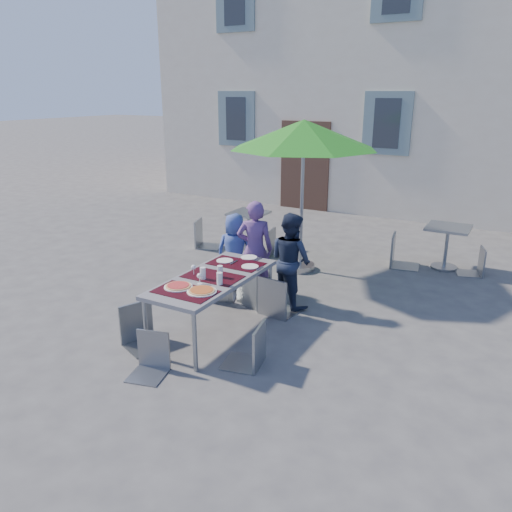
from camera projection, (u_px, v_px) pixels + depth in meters
The scene contains 23 objects.
ground at pixel (198, 353), 5.81m from camera, with size 90.00×90.00×0.00m, color #424245.
building at pixel (434, 17), 13.80m from camera, with size 13.60×8.20×11.10m.
dining_table at pixel (213, 281), 6.09m from camera, with size 0.80×1.85×0.76m.
pizza_near_left at pixel (178, 286), 5.73m from camera, with size 0.33×0.33×0.03m.
pizza_near_right at pixel (202, 291), 5.60m from camera, with size 0.34×0.34×0.03m.
glassware at pixel (211, 274), 5.94m from camera, with size 0.52×0.36×0.15m.
place_settings at pixel (241, 261), 6.59m from camera, with size 0.67×0.54×0.01m.
child_0 at pixel (235, 251), 7.57m from camera, with size 0.57×0.37×1.17m, color #374C97.
child_1 at pixel (255, 249), 7.22m from camera, with size 0.53×0.34×1.44m, color #5D3B79.
child_2 at pixel (291, 260), 6.92m from camera, with size 0.65×0.38×1.34m, color #1A2239.
chair_0 at pixel (218, 259), 7.11m from camera, with size 0.60×0.60×1.05m.
chair_1 at pixel (253, 265), 6.94m from camera, with size 0.59×0.59×1.02m.
chair_2 at pixel (277, 272), 6.62m from camera, with size 0.52×0.52×1.04m.
chair_3 at pixel (138, 301), 5.85m from camera, with size 0.55×0.55×0.95m.
chair_4 at pixel (251, 321), 5.38m from camera, with size 0.49×0.49×0.93m.
chair_5 at pixel (148, 331), 5.27m from camera, with size 0.46×0.46×0.85m.
patio_umbrella at pixel (304, 136), 7.83m from camera, with size 2.39×2.39×2.48m.
cafe_table_0 at pixel (249, 224), 9.55m from camera, with size 0.66×0.66×0.71m.
bg_chair_l_0 at pixel (203, 217), 9.60m from camera, with size 0.57×0.57×1.02m.
bg_chair_r_0 at pixel (266, 226), 9.11m from camera, with size 0.48×0.47×0.95m.
cafe_table_1 at pixel (447, 240), 8.43m from camera, with size 0.69×0.69×0.74m.
bg_chair_l_1 at pixel (401, 231), 8.51m from camera, with size 0.54×0.54×1.06m.
bg_chair_r_1 at pixel (478, 245), 8.15m from camera, with size 0.49×0.48×0.87m.
Camera 1 is at (3.11, -4.17, 2.90)m, focal length 35.00 mm.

